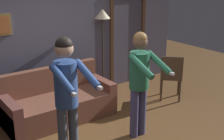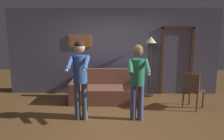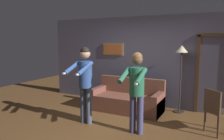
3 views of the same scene
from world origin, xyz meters
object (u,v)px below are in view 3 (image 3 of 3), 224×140
object	(u,v)px
couch	(127,100)
person_standing_right	(136,85)
dining_chair_distant	(216,109)
torchiere_lamp	(181,57)
person_standing_left	(85,77)

from	to	relation	value
couch	person_standing_right	bearing A→B (deg)	-59.89
person_standing_right	dining_chair_distant	distance (m)	1.68
couch	person_standing_right	distance (m)	1.66
couch	torchiere_lamp	distance (m)	1.83
couch	dining_chair_distant	xyz separation A→B (m)	(2.20, -0.59, 0.25)
person_standing_left	person_standing_right	world-z (taller)	person_standing_left
couch	person_standing_right	world-z (taller)	person_standing_right
couch	torchiere_lamp	xyz separation A→B (m)	(1.30, 0.50, 1.19)
person_standing_left	person_standing_right	distance (m)	1.24
couch	person_standing_left	distance (m)	1.60
torchiere_lamp	dining_chair_distant	world-z (taller)	torchiere_lamp
couch	dining_chair_distant	bearing A→B (deg)	-15.04
person_standing_left	dining_chair_distant	distance (m)	2.83
torchiere_lamp	person_standing_left	size ratio (longest dim) A/B	1.01
person_standing_right	torchiere_lamp	bearing A→B (deg)	72.94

